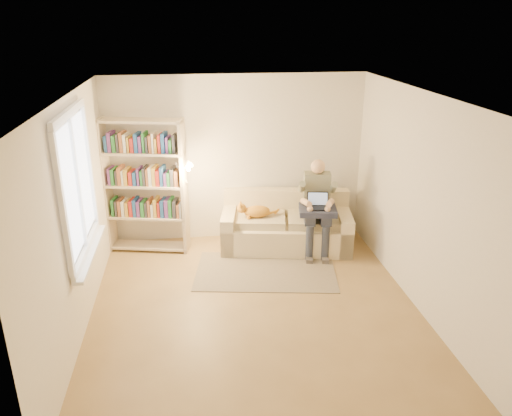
{
  "coord_description": "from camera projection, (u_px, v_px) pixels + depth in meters",
  "views": [
    {
      "loc": [
        -0.69,
        -5.27,
        3.4
      ],
      "look_at": [
        0.14,
        1.0,
        0.95
      ],
      "focal_mm": 35.0,
      "sensor_mm": 36.0,
      "label": 1
    }
  ],
  "objects": [
    {
      "name": "laptop",
      "position": [
        317.0,
        204.0,
        7.32
      ],
      "size": [
        0.35,
        0.32,
        0.26
      ],
      "rotation": [
        0.0,
        0.0,
        -0.16
      ],
      "color": "black",
      "rests_on": "blanket"
    },
    {
      "name": "rug",
      "position": [
        266.0,
        271.0,
        7.07
      ],
      "size": [
        2.12,
        1.45,
        0.01
      ],
      "primitive_type": "cube",
      "rotation": [
        0.0,
        0.0,
        -0.16
      ],
      "color": "gray",
      "rests_on": "floor"
    },
    {
      "name": "wall_front",
      "position": [
        295.0,
        323.0,
        3.64
      ],
      "size": [
        4.0,
        0.02,
        2.6
      ],
      "primitive_type": "cube",
      "color": "silver",
      "rests_on": "floor"
    },
    {
      "name": "sofa",
      "position": [
        286.0,
        228.0,
        7.77
      ],
      "size": [
        2.09,
        1.19,
        0.84
      ],
      "rotation": [
        0.0,
        0.0,
        -0.16
      ],
      "color": "beige",
      "rests_on": "floor"
    },
    {
      "name": "window",
      "position": [
        82.0,
        207.0,
        5.63
      ],
      "size": [
        0.12,
        1.52,
        1.69
      ],
      "color": "white",
      "rests_on": "wall_left"
    },
    {
      "name": "wall_right",
      "position": [
        421.0,
        203.0,
        5.96
      ],
      "size": [
        0.02,
        4.5,
        2.6
      ],
      "primitive_type": "cube",
      "color": "silver",
      "rests_on": "floor"
    },
    {
      "name": "blanket",
      "position": [
        317.0,
        210.0,
        7.35
      ],
      "size": [
        0.61,
        0.53,
        0.09
      ],
      "primitive_type": "cube",
      "rotation": [
        0.0,
        0.0,
        -0.16
      ],
      "color": "#262B43",
      "rests_on": "person"
    },
    {
      "name": "bookshelf",
      "position": [
        145.0,
        180.0,
        7.36
      ],
      "size": [
        1.34,
        0.64,
        2.04
      ],
      "rotation": [
        0.0,
        0.0,
        -0.21
      ],
      "color": "beige",
      "rests_on": "floor"
    },
    {
      "name": "wall_left",
      "position": [
        75.0,
        220.0,
        5.47
      ],
      "size": [
        0.02,
        4.5,
        2.6
      ],
      "primitive_type": "cube",
      "color": "silver",
      "rests_on": "floor"
    },
    {
      "name": "floor",
      "position": [
        255.0,
        309.0,
        6.19
      ],
      "size": [
        4.5,
        4.5,
        0.0
      ],
      "primitive_type": "plane",
      "color": "olive",
      "rests_on": "ground"
    },
    {
      "name": "cat",
      "position": [
        255.0,
        211.0,
        7.55
      ],
      "size": [
        0.62,
        0.28,
        0.22
      ],
      "rotation": [
        0.0,
        0.0,
        -0.16
      ],
      "color": "#F8AA30",
      "rests_on": "sofa"
    },
    {
      "name": "person",
      "position": [
        317.0,
        202.0,
        7.44
      ],
      "size": [
        0.48,
        0.68,
        1.42
      ],
      "rotation": [
        0.0,
        0.0,
        -0.16
      ],
      "color": "gray",
      "rests_on": "sofa"
    },
    {
      "name": "wall_back",
      "position": [
        236.0,
        159.0,
        7.8
      ],
      "size": [
        4.0,
        0.02,
        2.6
      ],
      "primitive_type": "cube",
      "color": "silver",
      "rests_on": "floor"
    },
    {
      "name": "ceiling",
      "position": [
        255.0,
        97.0,
        5.25
      ],
      "size": [
        4.0,
        4.5,
        0.02
      ],
      "primitive_type": "cube",
      "color": "white",
      "rests_on": "wall_back"
    }
  ]
}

